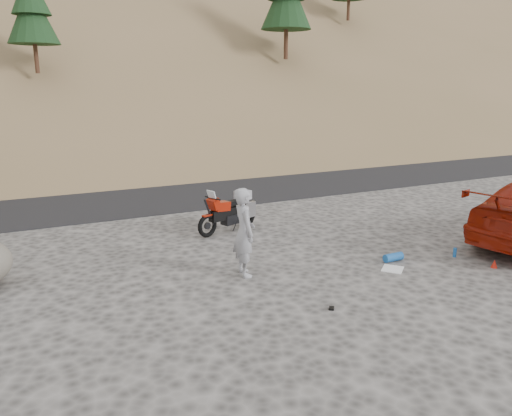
{
  "coord_description": "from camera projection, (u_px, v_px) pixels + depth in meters",
  "views": [
    {
      "loc": [
        -5.23,
        -8.55,
        3.76
      ],
      "look_at": [
        -0.34,
        1.45,
        1.0
      ],
      "focal_mm": 35.0,
      "sensor_mm": 36.0,
      "label": 1
    }
  ],
  "objects": [
    {
      "name": "ground",
      "position": [
        300.0,
        267.0,
        10.59
      ],
      "size": [
        140.0,
        140.0,
        0.0
      ],
      "primitive_type": "plane",
      "color": "#3C3A38",
      "rests_on": "ground"
    },
    {
      "name": "gear_blue_mat",
      "position": [
        393.0,
        257.0,
        10.9
      ],
      "size": [
        0.46,
        0.19,
        0.18
      ],
      "primitive_type": "cylinder",
      "rotation": [
        0.0,
        1.57,
        0.02
      ],
      "color": "#1A56A1",
      "rests_on": "ground"
    },
    {
      "name": "man",
      "position": [
        244.0,
        274.0,
        10.16
      ],
      "size": [
        0.5,
        0.7,
        1.8
      ],
      "primitive_type": "imported",
      "rotation": [
        0.0,
        0.0,
        1.46
      ],
      "color": "#97969C",
      "rests_on": "ground"
    },
    {
      "name": "gear_bottle",
      "position": [
        455.0,
        252.0,
        11.17
      ],
      "size": [
        0.09,
        0.09,
        0.21
      ],
      "primitive_type": "cylinder",
      "rotation": [
        0.0,
        0.0,
        0.17
      ],
      "color": "#1A56A1",
      "rests_on": "ground"
    },
    {
      "name": "gear_white_cloth",
      "position": [
        393.0,
        269.0,
        10.43
      ],
      "size": [
        0.61,
        0.61,
        0.02
      ],
      "primitive_type": "cube",
      "rotation": [
        0.0,
        0.0,
        0.7
      ],
      "color": "white",
      "rests_on": "ground"
    },
    {
      "name": "road",
      "position": [
        175.0,
        189.0,
        18.44
      ],
      "size": [
        120.0,
        7.0,
        0.05
      ],
      "primitive_type": "cube",
      "color": "black",
      "rests_on": "ground"
    },
    {
      "name": "motorcycle",
      "position": [
        230.0,
        212.0,
        13.08
      ],
      "size": [
        1.94,
        0.99,
        1.21
      ],
      "rotation": [
        0.0,
        0.0,
        0.36
      ],
      "color": "black",
      "rests_on": "ground"
    },
    {
      "name": "gear_funnel",
      "position": [
        494.0,
        264.0,
        10.51
      ],
      "size": [
        0.17,
        0.17,
        0.17
      ],
      "primitive_type": "cone",
      "rotation": [
        0.0,
        0.0,
        0.33
      ],
      "color": "#B6190C",
      "rests_on": "ground"
    },
    {
      "name": "gear_glove_b",
      "position": [
        331.0,
        308.0,
        8.58
      ],
      "size": [
        0.14,
        0.14,
        0.04
      ],
      "primitive_type": "cube",
      "rotation": [
        0.0,
        0.0,
        0.89
      ],
      "color": "black",
      "rests_on": "ground"
    }
  ]
}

